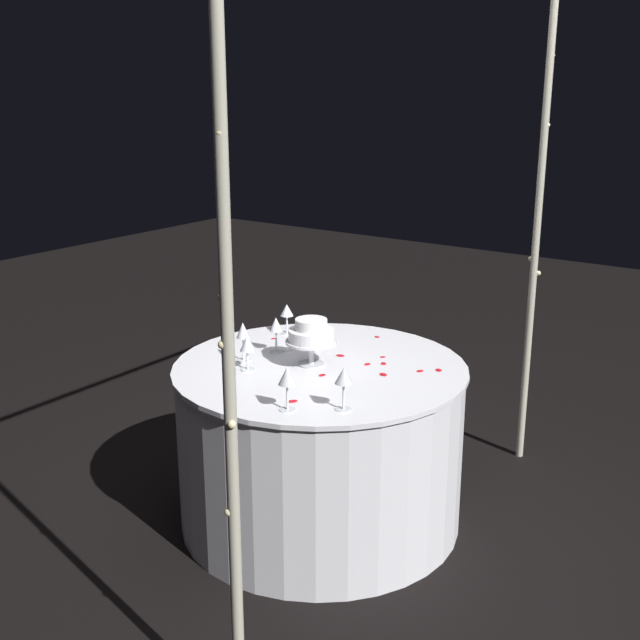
{
  "coord_description": "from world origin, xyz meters",
  "views": [
    {
      "loc": [
        2.62,
        1.85,
        1.89
      ],
      "look_at": [
        0.0,
        0.0,
        0.93
      ],
      "focal_mm": 44.99,
      "sensor_mm": 36.0,
      "label": 1
    }
  ],
  "objects": [
    {
      "name": "ground_plane",
      "position": [
        0.0,
        0.0,
        0.0
      ],
      "size": [
        12.0,
        12.0,
        0.0
      ],
      "primitive_type": "plane",
      "color": "black"
    },
    {
      "name": "decorative_arch",
      "position": [
        0.0,
        0.49,
        1.53
      ],
      "size": [
        2.29,
        0.06,
        2.32
      ],
      "color": "#B7B29E",
      "rests_on": "ground"
    },
    {
      "name": "main_table",
      "position": [
        0.0,
        0.0,
        0.37
      ],
      "size": [
        1.26,
        1.26,
        0.73
      ],
      "color": "white",
      "rests_on": "ground"
    },
    {
      "name": "tiered_cake",
      "position": [
        0.01,
        -0.04,
        0.87
      ],
      "size": [
        0.22,
        0.22,
        0.2
      ],
      "color": "silver",
      "rests_on": "main_table"
    },
    {
      "name": "wine_glass_0",
      "position": [
        0.46,
        0.18,
        0.86
      ],
      "size": [
        0.07,
        0.07,
        0.17
      ],
      "color": "silver",
      "rests_on": "main_table"
    },
    {
      "name": "wine_glass_1",
      "position": [
        -0.03,
        -0.26,
        0.85
      ],
      "size": [
        0.06,
        0.06,
        0.16
      ],
      "color": "silver",
      "rests_on": "main_table"
    },
    {
      "name": "wine_glass_2",
      "position": [
        -0.28,
        -0.39,
        0.84
      ],
      "size": [
        0.06,
        0.06,
        0.14
      ],
      "color": "silver",
      "rests_on": "main_table"
    },
    {
      "name": "wine_glass_3",
      "position": [
        0.22,
        -0.22,
        0.84
      ],
      "size": [
        0.06,
        0.06,
        0.15
      ],
      "color": "silver",
      "rests_on": "main_table"
    },
    {
      "name": "wine_glass_4",
      "position": [
        0.34,
        0.35,
        0.86
      ],
      "size": [
        0.07,
        0.07,
        0.16
      ],
      "color": "silver",
      "rests_on": "main_table"
    },
    {
      "name": "wine_glass_5",
      "position": [
        0.14,
        -0.31,
        0.86
      ],
      "size": [
        0.06,
        0.06,
        0.17
      ],
      "color": "silver",
      "rests_on": "main_table"
    },
    {
      "name": "cake_knife",
      "position": [
        -0.21,
        -0.19,
        0.73
      ],
      "size": [
        0.29,
        0.11,
        0.01
      ],
      "color": "silver",
      "rests_on": "main_table"
    },
    {
      "name": "rose_petal_0",
      "position": [
        -0.25,
        0.16,
        0.73
      ],
      "size": [
        0.03,
        0.03,
        0.0
      ],
      "primitive_type": "ellipsoid",
      "rotation": [
        0.0,
        0.0,
        2.33
      ],
      "color": "red",
      "rests_on": "main_table"
    },
    {
      "name": "rose_petal_1",
      "position": [
        0.09,
        0.08,
        0.73
      ],
      "size": [
        0.04,
        0.03,
        0.0
      ],
      "primitive_type": "ellipsoid",
      "rotation": [
        0.0,
        0.0,
        2.87
      ],
      "color": "red",
      "rests_on": "main_table"
    },
    {
      "name": "rose_petal_2",
      "position": [
        -0.24,
        0.44,
        0.73
      ],
      "size": [
        0.04,
        0.04,
        0.0
      ],
      "primitive_type": "ellipsoid",
      "rotation": [
        0.0,
        0.0,
        3.85
      ],
      "color": "red",
      "rests_on": "main_table"
    },
    {
      "name": "rose_petal_3",
      "position": [
        -0.06,
        0.28,
        0.73
      ],
      "size": [
        0.04,
        0.05,
        0.0
      ],
      "primitive_type": "ellipsoid",
      "rotation": [
        0.0,
        0.0,
        4.16
      ],
      "color": "red",
      "rests_on": "main_table"
    },
    {
      "name": "rose_petal_4",
      "position": [
        -0.15,
        -0.0,
        0.73
      ],
      "size": [
        0.03,
        0.04,
        0.0
      ],
      "primitive_type": "ellipsoid",
      "rotation": [
        0.0,
        0.0,
        4.81
      ],
      "color": "red",
      "rests_on": "main_table"
    },
    {
      "name": "rose_petal_5",
      "position": [
        -0.18,
        0.38,
        0.73
      ],
      "size": [
        0.04,
        0.03,
        0.0
      ],
      "primitive_type": "ellipsoid",
      "rotation": [
        0.0,
        0.0,
        2.73
      ],
      "color": "red",
      "rests_on": "main_table"
    },
    {
      "name": "rose_petal_6",
      "position": [
        -0.13,
        0.16,
        0.73
      ],
      "size": [
        0.04,
        0.03,
        0.0
      ],
      "primitive_type": "ellipsoid",
      "rotation": [
        0.0,
        0.0,
        6.07
      ],
      "color": "red",
      "rests_on": "main_table"
    },
    {
      "name": "rose_petal_7",
      "position": [
        -0.48,
        -0.01,
        0.73
      ],
      "size": [
        0.02,
        0.03,
        0.0
      ],
      "primitive_type": "ellipsoid",
      "rotation": [
        0.0,
        0.0,
        1.4
      ],
      "color": "red",
      "rests_on": "main_table"
    },
    {
      "name": "rose_petal_8",
      "position": [
        -0.18,
        0.21,
        0.73
      ],
      "size": [
        0.04,
        0.04,
        0.0
      ],
      "primitive_type": "ellipsoid",
      "rotation": [
        0.0,
        0.0,
        0.66
      ],
      "color": "red",
      "rests_on": "main_table"
    },
    {
      "name": "rose_petal_9",
      "position": [
        -0.18,
        -0.39,
        0.73
      ],
      "size": [
        0.03,
        0.03,
        0.0
      ],
      "primitive_type": "ellipsoid",
      "rotation": [
        0.0,
        0.0,
        2.48
      ],
      "color": "red",
      "rests_on": "main_table"
    },
    {
      "name": "rose_petal_10",
      "position": [
        0.39,
        0.15,
        0.73
      ],
      "size": [
        0.05,
        0.04,
        0.0
      ],
      "primitive_type": "ellipsoid",
      "rotation": [
        0.0,
        0.0,
        2.57
      ],
      "color": "red",
      "rests_on": "main_table"
    }
  ]
}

